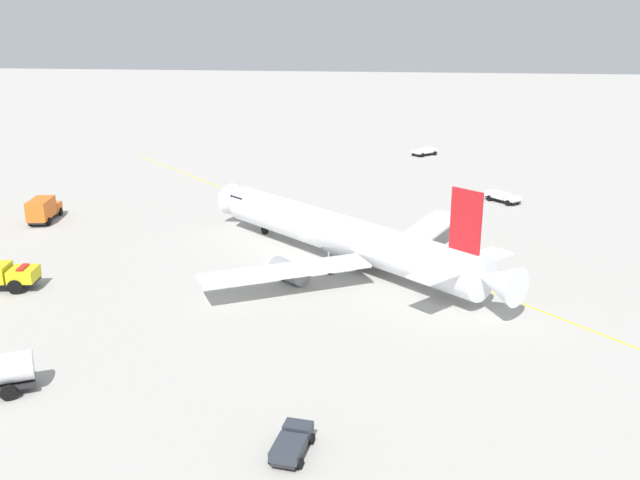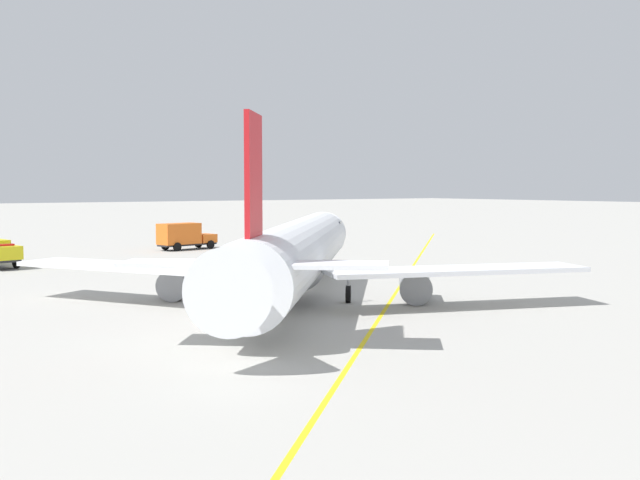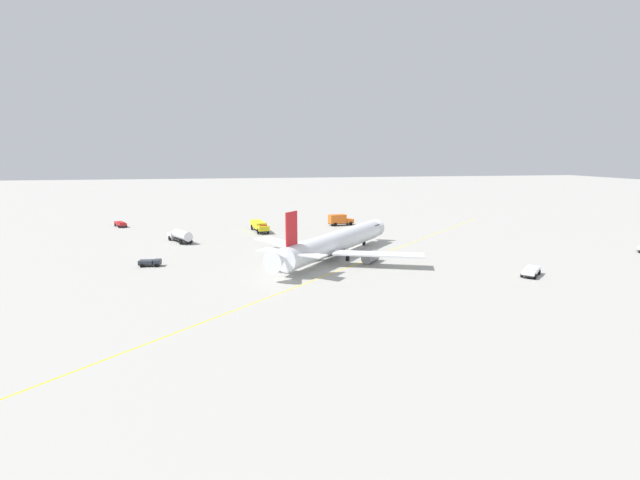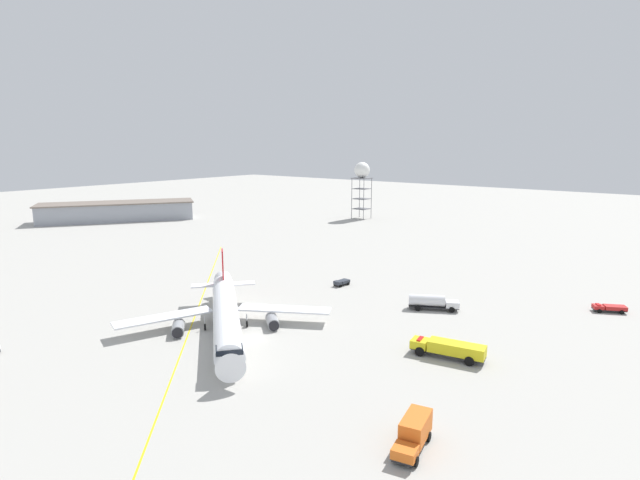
% 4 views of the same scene
% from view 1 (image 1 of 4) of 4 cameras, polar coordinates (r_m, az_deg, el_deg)
% --- Properties ---
extents(ground_plane, '(600.00, 600.00, 0.00)m').
position_cam_1_polar(ground_plane, '(73.74, -2.15, -1.69)').
color(ground_plane, '#ADAAA3').
extents(airliner_main, '(34.30, 30.37, 10.66)m').
position_cam_1_polar(airliner_main, '(72.00, 2.08, 0.21)').
color(airliner_main, white).
rests_on(airliner_main, ground_plane).
extents(pushback_tug_truck, '(5.19, 5.19, 1.30)m').
position_cam_1_polar(pushback_tug_truck, '(134.58, 8.70, 7.30)').
color(pushback_tug_truck, '#232326').
rests_on(pushback_tug_truck, ground_plane).
extents(catering_truck_truck, '(3.69, 7.40, 3.10)m').
position_cam_1_polar(catering_truck_truck, '(94.43, -22.00, 2.39)').
color(catering_truck_truck, '#232326').
rests_on(catering_truck_truck, ground_plane).
extents(baggage_truck_truck, '(2.32, 3.92, 1.22)m').
position_cam_1_polar(baggage_truck_truck, '(42.12, -2.34, -16.48)').
color(baggage_truck_truck, '#232326').
rests_on(baggage_truck_truck, ground_plane).
extents(pushback_tug_truck_extra, '(4.97, 5.07, 1.30)m').
position_cam_1_polar(pushback_tug_truck_extra, '(100.93, 14.89, 3.50)').
color(pushback_tug_truck_extra, '#232326').
rests_on(pushback_tug_truck_extra, ground_plane).
extents(taxiway_centreline, '(98.73, 101.12, 0.01)m').
position_cam_1_polar(taxiway_centreline, '(76.84, 5.55, -0.95)').
color(taxiway_centreline, yellow).
rests_on(taxiway_centreline, ground_plane).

